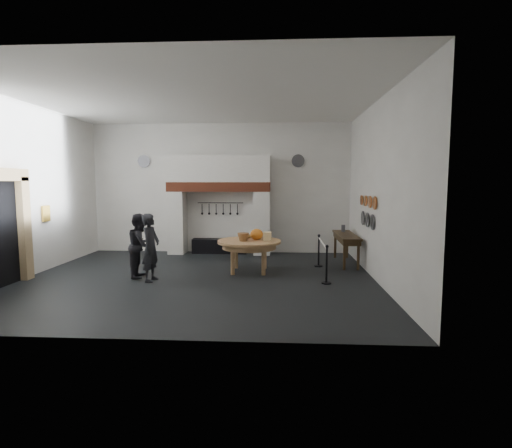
# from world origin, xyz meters

# --- Properties ---
(floor) EXTENTS (9.00, 8.00, 0.02)m
(floor) POSITION_xyz_m (0.00, 0.00, 0.00)
(floor) COLOR black
(floor) RESTS_ON ground
(ceiling) EXTENTS (9.00, 8.00, 0.02)m
(ceiling) POSITION_xyz_m (0.00, 0.00, 4.50)
(ceiling) COLOR silver
(ceiling) RESTS_ON wall_back
(wall_back) EXTENTS (9.00, 0.02, 4.50)m
(wall_back) POSITION_xyz_m (0.00, 4.00, 2.25)
(wall_back) COLOR white
(wall_back) RESTS_ON floor
(wall_front) EXTENTS (9.00, 0.02, 4.50)m
(wall_front) POSITION_xyz_m (0.00, -4.00, 2.25)
(wall_front) COLOR white
(wall_front) RESTS_ON floor
(wall_left) EXTENTS (0.02, 8.00, 4.50)m
(wall_left) POSITION_xyz_m (-4.50, 0.00, 2.25)
(wall_left) COLOR white
(wall_left) RESTS_ON floor
(wall_right) EXTENTS (0.02, 8.00, 4.50)m
(wall_right) POSITION_xyz_m (4.50, 0.00, 2.25)
(wall_right) COLOR white
(wall_right) RESTS_ON floor
(chimney_pier_left) EXTENTS (0.55, 0.70, 2.15)m
(chimney_pier_left) POSITION_xyz_m (-1.48, 3.65, 1.07)
(chimney_pier_left) COLOR silver
(chimney_pier_left) RESTS_ON floor
(chimney_pier_right) EXTENTS (0.55, 0.70, 2.15)m
(chimney_pier_right) POSITION_xyz_m (1.48, 3.65, 1.07)
(chimney_pier_right) COLOR silver
(chimney_pier_right) RESTS_ON floor
(hearth_brick_band) EXTENTS (3.50, 0.72, 0.32)m
(hearth_brick_band) POSITION_xyz_m (0.00, 3.65, 2.31)
(hearth_brick_band) COLOR #9E442B
(hearth_brick_band) RESTS_ON chimney_pier_left
(chimney_hood) EXTENTS (3.50, 0.70, 0.90)m
(chimney_hood) POSITION_xyz_m (0.00, 3.65, 2.92)
(chimney_hood) COLOR silver
(chimney_hood) RESTS_ON hearth_brick_band
(iron_range) EXTENTS (1.90, 0.45, 0.50)m
(iron_range) POSITION_xyz_m (0.00, 3.72, 0.25)
(iron_range) COLOR black
(iron_range) RESTS_ON floor
(utensil_rail) EXTENTS (1.60, 0.02, 0.02)m
(utensil_rail) POSITION_xyz_m (0.00, 3.92, 1.75)
(utensil_rail) COLOR black
(utensil_rail) RESTS_ON wall_back
(door_recess) EXTENTS (0.04, 1.10, 2.50)m
(door_recess) POSITION_xyz_m (-4.47, -1.00, 1.25)
(door_recess) COLOR black
(door_recess) RESTS_ON floor
(door_jamb_far) EXTENTS (0.22, 0.30, 2.60)m
(door_jamb_far) POSITION_xyz_m (-4.38, -0.30, 1.30)
(door_jamb_far) COLOR tan
(door_jamb_far) RESTS_ON floor
(door_lintel) EXTENTS (0.22, 1.70, 0.30)m
(door_lintel) POSITION_xyz_m (-4.38, -1.00, 2.65)
(door_lintel) COLOR tan
(door_lintel) RESTS_ON door_jamb_near
(wall_plaque) EXTENTS (0.05, 0.34, 0.44)m
(wall_plaque) POSITION_xyz_m (-4.45, 0.80, 1.60)
(wall_plaque) COLOR gold
(wall_plaque) RESTS_ON wall_left
(work_table) EXTENTS (1.77, 1.77, 0.07)m
(work_table) POSITION_xyz_m (1.24, 0.90, 0.84)
(work_table) COLOR tan
(work_table) RESTS_ON floor
(pumpkin) EXTENTS (0.36, 0.36, 0.31)m
(pumpkin) POSITION_xyz_m (1.44, 1.00, 1.03)
(pumpkin) COLOR #C76A1C
(pumpkin) RESTS_ON work_table
(cheese_block_big) EXTENTS (0.22, 0.22, 0.24)m
(cheese_block_big) POSITION_xyz_m (1.74, 0.85, 0.99)
(cheese_block_big) COLOR #E1C386
(cheese_block_big) RESTS_ON work_table
(cheese_block_small) EXTENTS (0.18, 0.18, 0.20)m
(cheese_block_small) POSITION_xyz_m (1.72, 1.15, 0.97)
(cheese_block_small) COLOR #F6EF93
(cheese_block_small) RESTS_ON work_table
(wicker_basket) EXTENTS (0.33, 0.33, 0.22)m
(wicker_basket) POSITION_xyz_m (1.09, 0.75, 0.98)
(wicker_basket) COLOR brown
(wicker_basket) RESTS_ON work_table
(bread_loaf) EXTENTS (0.31, 0.18, 0.13)m
(bread_loaf) POSITION_xyz_m (1.14, 1.25, 0.94)
(bread_loaf) COLOR olive
(bread_loaf) RESTS_ON work_table
(visitor_near) EXTENTS (0.48, 0.66, 1.70)m
(visitor_near) POSITION_xyz_m (-1.13, -0.30, 0.85)
(visitor_near) COLOR black
(visitor_near) RESTS_ON floor
(visitor_far) EXTENTS (0.73, 0.88, 1.67)m
(visitor_far) POSITION_xyz_m (-1.53, 0.10, 0.83)
(visitor_far) COLOR black
(visitor_far) RESTS_ON floor
(side_table) EXTENTS (0.55, 2.20, 0.06)m
(side_table) POSITION_xyz_m (4.10, 2.18, 0.87)
(side_table) COLOR #392815
(side_table) RESTS_ON floor
(pewter_jug) EXTENTS (0.12, 0.12, 0.22)m
(pewter_jug) POSITION_xyz_m (4.10, 2.78, 1.01)
(pewter_jug) COLOR #4A4A4F
(pewter_jug) RESTS_ON side_table
(copper_pan_a) EXTENTS (0.03, 0.34, 0.34)m
(copper_pan_a) POSITION_xyz_m (4.46, 0.20, 1.95)
(copper_pan_a) COLOR #C6662D
(copper_pan_a) RESTS_ON wall_right
(copper_pan_b) EXTENTS (0.03, 0.32, 0.32)m
(copper_pan_b) POSITION_xyz_m (4.46, 0.75, 1.95)
(copper_pan_b) COLOR #C6662D
(copper_pan_b) RESTS_ON wall_right
(copper_pan_c) EXTENTS (0.03, 0.30, 0.30)m
(copper_pan_c) POSITION_xyz_m (4.46, 1.30, 1.95)
(copper_pan_c) COLOR #C6662D
(copper_pan_c) RESTS_ON wall_right
(copper_pan_d) EXTENTS (0.03, 0.28, 0.28)m
(copper_pan_d) POSITION_xyz_m (4.46, 1.85, 1.95)
(copper_pan_d) COLOR #C6662D
(copper_pan_d) RESTS_ON wall_right
(pewter_plate_left) EXTENTS (0.03, 0.40, 0.40)m
(pewter_plate_left) POSITION_xyz_m (4.46, 0.40, 1.45)
(pewter_plate_left) COLOR #4C4C51
(pewter_plate_left) RESTS_ON wall_right
(pewter_plate_mid) EXTENTS (0.03, 0.40, 0.40)m
(pewter_plate_mid) POSITION_xyz_m (4.46, 1.00, 1.45)
(pewter_plate_mid) COLOR #4C4C51
(pewter_plate_mid) RESTS_ON wall_right
(pewter_plate_right) EXTENTS (0.03, 0.40, 0.40)m
(pewter_plate_right) POSITION_xyz_m (4.46, 1.60, 1.45)
(pewter_plate_right) COLOR #4C4C51
(pewter_plate_right) RESTS_ON wall_right
(pewter_plate_back_left) EXTENTS (0.44, 0.03, 0.44)m
(pewter_plate_back_left) POSITION_xyz_m (-2.70, 3.96, 3.20)
(pewter_plate_back_left) COLOR #4C4C51
(pewter_plate_back_left) RESTS_ON wall_back
(pewter_plate_back_right) EXTENTS (0.44, 0.03, 0.44)m
(pewter_plate_back_right) POSITION_xyz_m (2.70, 3.96, 3.20)
(pewter_plate_back_right) COLOR #4C4C51
(pewter_plate_back_right) RESTS_ON wall_back
(barrier_post_near) EXTENTS (0.05, 0.05, 0.90)m
(barrier_post_near) POSITION_xyz_m (3.23, -0.31, 0.45)
(barrier_post_near) COLOR black
(barrier_post_near) RESTS_ON floor
(barrier_post_far) EXTENTS (0.05, 0.05, 0.90)m
(barrier_post_far) POSITION_xyz_m (3.23, 1.69, 0.45)
(barrier_post_far) COLOR black
(barrier_post_far) RESTS_ON floor
(barrier_rope) EXTENTS (0.04, 2.00, 0.04)m
(barrier_rope) POSITION_xyz_m (3.23, 0.69, 0.85)
(barrier_rope) COLOR white
(barrier_rope) RESTS_ON barrier_post_near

